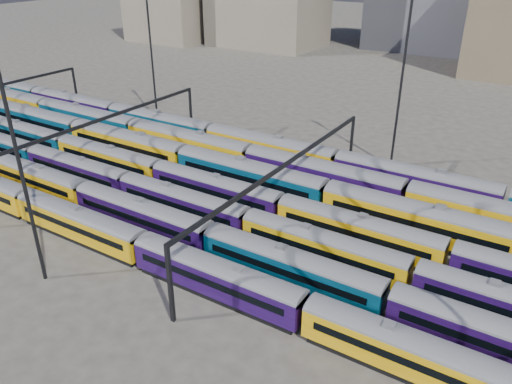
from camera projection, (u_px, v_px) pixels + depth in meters
The scene contains 13 objects.
ground at pixel (216, 204), 64.18m from camera, with size 500.00×500.00×0.00m, color #3E3834.
rake_0 at pixel (80, 221), 55.37m from camera, with size 93.08×2.73×4.58m.
rake_1 at pixel (84, 193), 61.56m from camera, with size 115.32×2.81×4.73m.
rake_2 at pixel (247, 221), 55.49m from camera, with size 111.10×2.71×4.55m.
rake_3 at pixel (158, 170), 67.66m from camera, with size 114.47×2.79×4.69m.
rake_4 at pixel (249, 173), 65.79m from camera, with size 155.28×3.24×5.47m.
rake_5 at pixel (188, 141), 76.45m from camera, with size 157.34×3.28×5.55m.
rake_6 at pixel (211, 133), 79.97m from camera, with size 130.30×3.18×5.36m.
gantry_1 at pixel (101, 127), 70.71m from camera, with size 0.35×40.35×8.03m.
gantry_2 at pixel (285, 173), 56.39m from camera, with size 0.35×40.35×8.03m.
mast_1 at pixel (151, 45), 88.98m from camera, with size 1.40×0.50×25.60m.
mast_2 at pixel (16, 148), 43.67m from camera, with size 1.40×0.50×25.60m.
mast_3 at pixel (403, 73), 69.04m from camera, with size 1.40×0.50×25.60m.
Camera 1 is at (34.61, -45.38, 29.85)m, focal length 35.00 mm.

